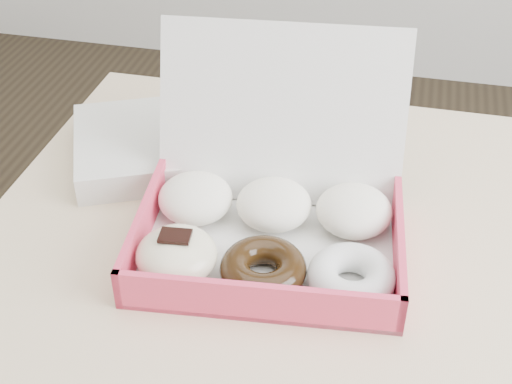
# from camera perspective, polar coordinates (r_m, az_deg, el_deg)

# --- Properties ---
(table) EXTENTS (1.20, 0.80, 0.75)m
(table) POSITION_cam_1_polar(r_m,az_deg,el_deg) (0.97, 13.56, -9.30)
(table) COLOR #D5B58C
(table) RESTS_ON ground
(donut_box) EXTENTS (0.36, 0.34, 0.24)m
(donut_box) POSITION_cam_1_polar(r_m,az_deg,el_deg) (0.90, 0.96, -2.20)
(donut_box) COLOR silver
(donut_box) RESTS_ON table
(newspapers) EXTENTS (0.33, 0.30, 0.04)m
(newspapers) POSITION_cam_1_polar(r_m,az_deg,el_deg) (1.09, -7.23, 3.92)
(newspapers) COLOR white
(newspapers) RESTS_ON table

